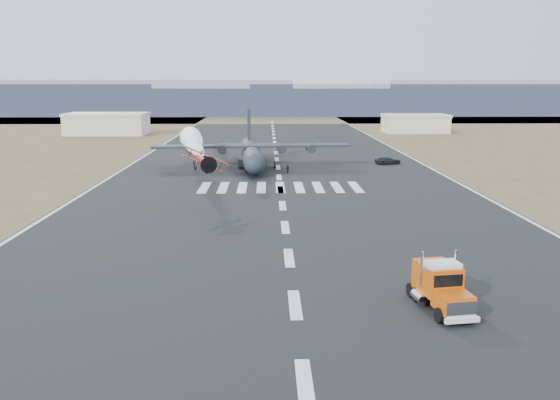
{
  "coord_description": "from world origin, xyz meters",
  "views": [
    {
      "loc": [
        -2.04,
        -42.14,
        16.56
      ],
      "look_at": [
        -0.69,
        20.05,
        4.0
      ],
      "focal_mm": 38.0,
      "sensor_mm": 36.0,
      "label": 1
    }
  ],
  "objects_px": {
    "semi_truck": "(440,285)",
    "crew_g": "(203,166)",
    "crew_a": "(275,165)",
    "transport_aircraft": "(251,152)",
    "crew_e": "(248,168)",
    "crew_d": "(247,169)",
    "support_vehicle": "(388,160)",
    "crew_b": "(212,167)",
    "crew_f": "(288,169)",
    "crew_h": "(246,167)",
    "crew_c": "(194,166)",
    "hangar_left": "(107,124)",
    "hangar_right": "(415,123)",
    "aerobatic_biplane": "(204,160)"
  },
  "relations": [
    {
      "from": "hangar_left",
      "to": "support_vehicle",
      "type": "height_order",
      "value": "hangar_left"
    },
    {
      "from": "semi_truck",
      "to": "crew_d",
      "type": "distance_m",
      "value": 66.68
    },
    {
      "from": "crew_e",
      "to": "aerobatic_biplane",
      "type": "bearing_deg",
      "value": 65.9
    },
    {
      "from": "transport_aircraft",
      "to": "crew_c",
      "type": "bearing_deg",
      "value": -161.16
    },
    {
      "from": "hangar_left",
      "to": "crew_e",
      "type": "distance_m",
      "value": 92.01
    },
    {
      "from": "crew_d",
      "to": "crew_f",
      "type": "height_order",
      "value": "crew_d"
    },
    {
      "from": "crew_e",
      "to": "crew_f",
      "type": "relative_size",
      "value": 1.01
    },
    {
      "from": "hangar_left",
      "to": "crew_c",
      "type": "bearing_deg",
      "value": -64.64
    },
    {
      "from": "hangar_left",
      "to": "hangar_right",
      "type": "distance_m",
      "value": 98.13
    },
    {
      "from": "aerobatic_biplane",
      "to": "crew_h",
      "type": "xyz_separation_m",
      "value": [
        4.28,
        32.6,
        -5.54
      ]
    },
    {
      "from": "support_vehicle",
      "to": "crew_e",
      "type": "height_order",
      "value": "crew_e"
    },
    {
      "from": "hangar_right",
      "to": "aerobatic_biplane",
      "type": "height_order",
      "value": "aerobatic_biplane"
    },
    {
      "from": "hangar_right",
      "to": "semi_truck",
      "type": "bearing_deg",
      "value": -103.18
    },
    {
      "from": "crew_d",
      "to": "crew_g",
      "type": "distance_m",
      "value": 9.44
    },
    {
      "from": "semi_truck",
      "to": "support_vehicle",
      "type": "relative_size",
      "value": 1.57
    },
    {
      "from": "transport_aircraft",
      "to": "crew_a",
      "type": "height_order",
      "value": "transport_aircraft"
    },
    {
      "from": "transport_aircraft",
      "to": "crew_a",
      "type": "xyz_separation_m",
      "value": [
        4.58,
        -4.47,
        -1.98
      ]
    },
    {
      "from": "crew_a",
      "to": "hangar_left",
      "type": "bearing_deg",
      "value": 105.8
    },
    {
      "from": "transport_aircraft",
      "to": "crew_h",
      "type": "height_order",
      "value": "transport_aircraft"
    },
    {
      "from": "support_vehicle",
      "to": "crew_c",
      "type": "distance_m",
      "value": 39.01
    },
    {
      "from": "crew_c",
      "to": "hangar_right",
      "type": "bearing_deg",
      "value": 156.79
    },
    {
      "from": "semi_truck",
      "to": "crew_g",
      "type": "relative_size",
      "value": 4.44
    },
    {
      "from": "crew_a",
      "to": "crew_g",
      "type": "height_order",
      "value": "crew_g"
    },
    {
      "from": "transport_aircraft",
      "to": "support_vehicle",
      "type": "distance_m",
      "value": 27.84
    },
    {
      "from": "crew_d",
      "to": "crew_e",
      "type": "relative_size",
      "value": 1.15
    },
    {
      "from": "crew_a",
      "to": "crew_d",
      "type": "relative_size",
      "value": 0.94
    },
    {
      "from": "hangar_right",
      "to": "support_vehicle",
      "type": "relative_size",
      "value": 3.93
    },
    {
      "from": "crew_e",
      "to": "crew_g",
      "type": "relative_size",
      "value": 0.86
    },
    {
      "from": "aerobatic_biplane",
      "to": "crew_c",
      "type": "distance_m",
      "value": 34.66
    },
    {
      "from": "transport_aircraft",
      "to": "hangar_left",
      "type": "bearing_deg",
      "value": 119.14
    },
    {
      "from": "aerobatic_biplane",
      "to": "transport_aircraft",
      "type": "relative_size",
      "value": 0.15
    },
    {
      "from": "hangar_right",
      "to": "crew_c",
      "type": "bearing_deg",
      "value": -127.27
    },
    {
      "from": "hangar_right",
      "to": "crew_d",
      "type": "height_order",
      "value": "hangar_right"
    },
    {
      "from": "crew_h",
      "to": "crew_f",
      "type": "bearing_deg",
      "value": 118.53
    },
    {
      "from": "hangar_left",
      "to": "crew_g",
      "type": "height_order",
      "value": "hangar_left"
    },
    {
      "from": "aerobatic_biplane",
      "to": "crew_c",
      "type": "xyz_separation_m",
      "value": [
        -5.5,
        33.78,
        -5.48
      ]
    },
    {
      "from": "hangar_right",
      "to": "crew_h",
      "type": "bearing_deg",
      "value": -122.28
    },
    {
      "from": "transport_aircraft",
      "to": "crew_a",
      "type": "bearing_deg",
      "value": -48.28
    },
    {
      "from": "aerobatic_biplane",
      "to": "crew_a",
      "type": "relative_size",
      "value": 3.36
    },
    {
      "from": "hangar_right",
      "to": "crew_h",
      "type": "height_order",
      "value": "hangar_right"
    },
    {
      "from": "transport_aircraft",
      "to": "crew_e",
      "type": "bearing_deg",
      "value": -97.32
    },
    {
      "from": "crew_a",
      "to": "crew_f",
      "type": "bearing_deg",
      "value": -80.63
    },
    {
      "from": "hangar_right",
      "to": "crew_g",
      "type": "height_order",
      "value": "hangar_right"
    },
    {
      "from": "transport_aircraft",
      "to": "crew_c",
      "type": "distance_m",
      "value": 11.77
    },
    {
      "from": "transport_aircraft",
      "to": "crew_b",
      "type": "distance_m",
      "value": 9.94
    },
    {
      "from": "support_vehicle",
      "to": "semi_truck",
      "type": "bearing_deg",
      "value": 154.76
    },
    {
      "from": "crew_d",
      "to": "crew_h",
      "type": "distance_m",
      "value": 3.92
    },
    {
      "from": "transport_aircraft",
      "to": "crew_a",
      "type": "relative_size",
      "value": 22.31
    },
    {
      "from": "crew_b",
      "to": "crew_f",
      "type": "bearing_deg",
      "value": 171.82
    },
    {
      "from": "aerobatic_biplane",
      "to": "transport_aircraft",
      "type": "xyz_separation_m",
      "value": [
        5.19,
        38.28,
        -3.49
      ]
    }
  ]
}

